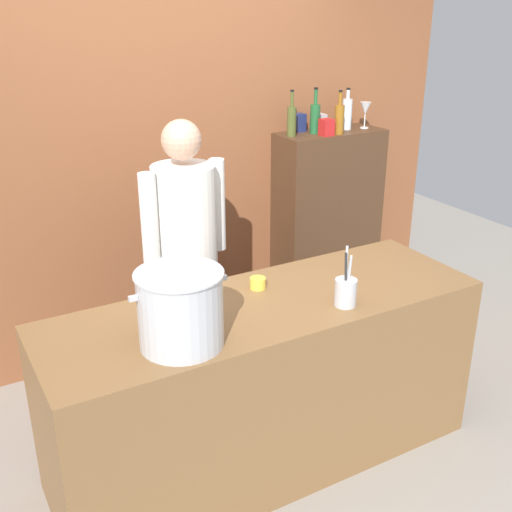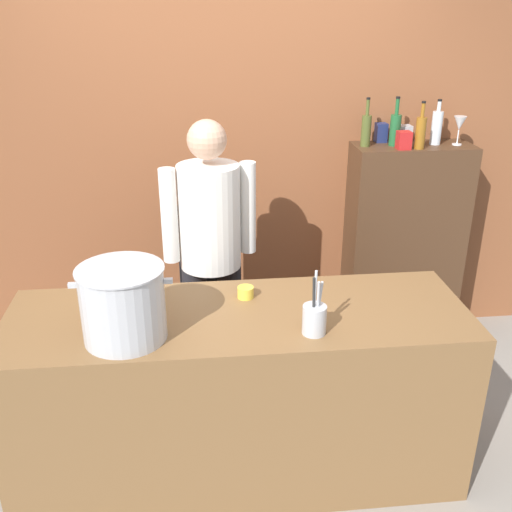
% 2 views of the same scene
% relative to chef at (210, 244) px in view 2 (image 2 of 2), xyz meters
% --- Properties ---
extents(ground_plane, '(8.00, 8.00, 0.00)m').
position_rel_chef_xyz_m(ground_plane, '(0.10, -0.69, -0.96)').
color(ground_plane, gray).
extents(brick_back_panel, '(4.40, 0.10, 3.00)m').
position_rel_chef_xyz_m(brick_back_panel, '(0.10, 0.71, 0.54)').
color(brick_back_panel, brown).
rests_on(brick_back_panel, ground_plane).
extents(prep_counter, '(2.14, 0.70, 0.90)m').
position_rel_chef_xyz_m(prep_counter, '(0.10, -0.69, -0.51)').
color(prep_counter, brown).
rests_on(prep_counter, ground_plane).
extents(bar_cabinet, '(0.76, 0.32, 1.38)m').
position_rel_chef_xyz_m(bar_cabinet, '(1.32, 0.50, -0.28)').
color(bar_cabinet, '#472D1C').
rests_on(bar_cabinet, ground_plane).
extents(chef, '(0.52, 0.39, 1.66)m').
position_rel_chef_xyz_m(chef, '(0.00, 0.00, 0.00)').
color(chef, black).
rests_on(chef, ground_plane).
extents(stockpot_large, '(0.42, 0.36, 0.32)m').
position_rel_chef_xyz_m(stockpot_large, '(-0.39, -0.84, 0.10)').
color(stockpot_large, '#B7BABF').
rests_on(stockpot_large, prep_counter).
extents(utensil_crock, '(0.10, 0.10, 0.29)m').
position_rel_chef_xyz_m(utensil_crock, '(0.41, -0.89, 0.01)').
color(utensil_crock, '#B7BABF').
rests_on(utensil_crock, prep_counter).
extents(butter_jar, '(0.08, 0.08, 0.06)m').
position_rel_chef_xyz_m(butter_jar, '(0.15, -0.53, -0.04)').
color(butter_jar, yellow).
rests_on(butter_jar, prep_counter).
extents(wine_bottle_green, '(0.07, 0.07, 0.30)m').
position_rel_chef_xyz_m(wine_bottle_green, '(1.18, 0.51, 0.52)').
color(wine_bottle_green, '#1E592D').
rests_on(wine_bottle_green, bar_cabinet).
extents(wine_bottle_amber, '(0.06, 0.06, 0.29)m').
position_rel_chef_xyz_m(wine_bottle_amber, '(1.31, 0.41, 0.52)').
color(wine_bottle_amber, '#8C5919').
rests_on(wine_bottle_amber, bar_cabinet).
extents(wine_bottle_olive, '(0.06, 0.06, 0.30)m').
position_rel_chef_xyz_m(wine_bottle_olive, '(1.00, 0.51, 0.52)').
color(wine_bottle_olive, '#475123').
rests_on(wine_bottle_olive, bar_cabinet).
extents(wine_bottle_clear, '(0.07, 0.07, 0.28)m').
position_rel_chef_xyz_m(wine_bottle_clear, '(1.45, 0.51, 0.52)').
color(wine_bottle_clear, silver).
rests_on(wine_bottle_clear, bar_cabinet).
extents(wine_glass_wide, '(0.08, 0.08, 0.18)m').
position_rel_chef_xyz_m(wine_glass_wide, '(1.59, 0.48, 0.54)').
color(wine_glass_wide, silver).
rests_on(wine_glass_wide, bar_cabinet).
extents(spice_tin_silver, '(0.08, 0.08, 0.11)m').
position_rel_chef_xyz_m(spice_tin_silver, '(1.28, 0.59, 0.47)').
color(spice_tin_silver, '#B2B2B7').
rests_on(spice_tin_silver, bar_cabinet).
extents(spice_tin_navy, '(0.07, 0.07, 0.12)m').
position_rel_chef_xyz_m(spice_tin_navy, '(1.13, 0.61, 0.47)').
color(spice_tin_navy, navy).
rests_on(spice_tin_navy, bar_cabinet).
extents(spice_tin_red, '(0.08, 0.08, 0.11)m').
position_rel_chef_xyz_m(spice_tin_red, '(1.21, 0.41, 0.47)').
color(spice_tin_red, red).
rests_on(spice_tin_red, bar_cabinet).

